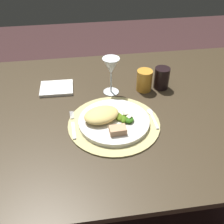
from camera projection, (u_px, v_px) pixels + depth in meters
ground_plane at (124, 206)px, 1.54m from camera, size 6.00×6.00×0.00m
dining_table at (127, 133)px, 1.20m from camera, size 1.34×0.96×0.71m
placemat at (114, 124)px, 1.02m from camera, size 0.35×0.35×0.01m
dinner_plate at (114, 121)px, 1.01m from camera, size 0.27×0.27×0.02m
pasta_serving at (102, 115)px, 1.00m from camera, size 0.16×0.14×0.04m
salad_greens at (124, 118)px, 1.00m from camera, size 0.08×0.08×0.03m
bread_piece at (118, 130)px, 0.94m from camera, size 0.06×0.04×0.02m
fork at (73, 126)px, 1.00m from camera, size 0.02×0.16×0.00m
spoon at (152, 115)px, 1.05m from camera, size 0.02×0.12×0.01m
napkin at (57, 88)px, 1.21m from camera, size 0.15×0.12×0.01m
wine_glass at (111, 68)px, 1.12m from camera, size 0.07×0.07×0.16m
amber_tumbler at (144, 80)px, 1.18m from camera, size 0.07×0.07×0.09m
dark_tumbler at (162, 78)px, 1.20m from camera, size 0.07×0.07×0.10m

